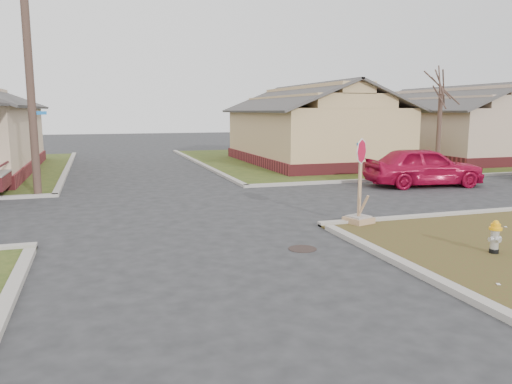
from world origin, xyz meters
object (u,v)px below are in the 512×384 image
object	(u,v)px
fire_hydrant	(495,235)
stop_sign	(359,205)
utility_pole	(29,65)
red_sedan	(424,167)

from	to	relation	value
fire_hydrant	stop_sign	size ratio (longest dim) A/B	0.31
stop_sign	fire_hydrant	bearing A→B (deg)	-87.19
utility_pole	fire_hydrant	bearing A→B (deg)	-47.61
stop_sign	red_sedan	distance (m)	8.18
stop_sign	red_sedan	size ratio (longest dim) A/B	0.49
red_sedan	stop_sign	bearing A→B (deg)	140.10
utility_pole	stop_sign	distance (m)	12.36
fire_hydrant	red_sedan	xyz separation A→B (m)	(4.76, 8.98, 0.36)
stop_sign	red_sedan	world-z (taller)	stop_sign
utility_pole	red_sedan	world-z (taller)	utility_pole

